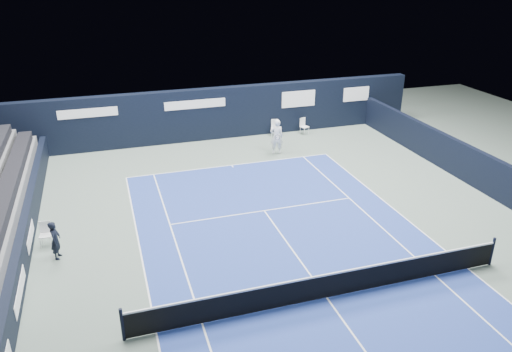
{
  "coord_description": "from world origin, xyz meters",
  "views": [
    {
      "loc": [
        -6.19,
        -11.91,
        10.09
      ],
      "look_at": [
        -0.09,
        7.29,
        1.3
      ],
      "focal_mm": 35.0,
      "sensor_mm": 36.0,
      "label": 1
    }
  ],
  "objects": [
    {
      "name": "tennis_player",
      "position": [
        2.87,
        12.84,
        1.0
      ],
      "size": [
        0.81,
        0.92,
        2.0
      ],
      "color": "white",
      "rests_on": "ground"
    },
    {
      "name": "tennis_net",
      "position": [
        0.0,
        0.0,
        0.51
      ],
      "size": [
        12.9,
        0.1,
        1.1
      ],
      "color": "black",
      "rests_on": "ground"
    },
    {
      "name": "court_surface",
      "position": [
        0.0,
        0.0,
        0.0
      ],
      "size": [
        10.97,
        23.77,
        0.01
      ],
      "primitive_type": "cube",
      "color": "navy",
      "rests_on": "ground"
    },
    {
      "name": "line_judge",
      "position": [
        -8.4,
        5.18,
        0.74
      ],
      "size": [
        0.45,
        0.6,
        1.48
      ],
      "primitive_type": "imported",
      "rotation": [
        0.0,
        0.0,
        1.37
      ],
      "color": "black",
      "rests_on": "ground"
    },
    {
      "name": "back_sponsor_wall",
      "position": [
        0.01,
        16.5,
        1.55
      ],
      "size": [
        26.0,
        0.63,
        3.1
      ],
      "color": "black",
      "rests_on": "ground"
    },
    {
      "name": "line_judge_chair",
      "position": [
        -8.84,
        6.28,
        0.55
      ],
      "size": [
        0.47,
        0.46,
        0.96
      ],
      "rotation": [
        0.0,
        0.0,
        -0.11
      ],
      "color": "silver",
      "rests_on": "ground"
    },
    {
      "name": "side_barrier_left",
      "position": [
        -9.5,
        5.97,
        0.6
      ],
      "size": [
        0.33,
        22.0,
        1.2
      ],
      "color": "black",
      "rests_on": "ground"
    },
    {
      "name": "folding_chair_back_b",
      "position": [
        5.66,
        15.59,
        0.58
      ],
      "size": [
        0.58,
        0.57,
        1.02
      ],
      "rotation": [
        0.0,
        0.0,
        0.38
      ],
      "color": "white",
      "rests_on": "ground"
    },
    {
      "name": "folding_chair_back_a",
      "position": [
        3.86,
        15.91,
        0.67
      ],
      "size": [
        0.56,
        0.59,
        1.0
      ],
      "rotation": [
        0.0,
        0.0,
        -0.36
      ],
      "color": "white",
      "rests_on": "ground"
    },
    {
      "name": "court_markings",
      "position": [
        0.0,
        0.0,
        0.01
      ],
      "size": [
        11.03,
        23.83,
        0.0
      ],
      "color": "white",
      "rests_on": "court_surface"
    },
    {
      "name": "ground",
      "position": [
        0.0,
        2.0,
        0.0
      ],
      "size": [
        48.0,
        48.0,
        0.0
      ],
      "primitive_type": "plane",
      "color": "#58695D",
      "rests_on": "ground"
    },
    {
      "name": "enclosure_wall_right",
      "position": [
        10.5,
        6.0,
        0.9
      ],
      "size": [
        0.3,
        22.0,
        1.8
      ],
      "primitive_type": "cube",
      "color": "black",
      "rests_on": "ground"
    }
  ]
}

